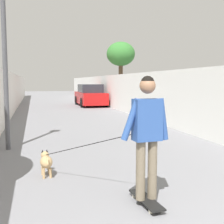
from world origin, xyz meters
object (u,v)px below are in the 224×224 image
at_px(tree_right_far, 121,55).
at_px(car_near, 90,96).
at_px(lamp_post, 4,34).
at_px(dog, 47,161).
at_px(skateboard, 146,200).
at_px(person_skateboarder, 147,128).

bearing_deg(tree_right_far, car_near, 67.10).
xyz_separation_m(tree_right_far, car_near, (0.86, 2.03, -2.86)).
bearing_deg(lamp_post, dog, -160.36).
relative_size(dog, car_near, 0.45).
relative_size(lamp_post, dog, 2.16).
bearing_deg(skateboard, lamp_post, 27.97).
bearing_deg(car_near, dog, 166.36).
height_order(tree_right_far, car_near, tree_right_far).
distance_m(tree_right_far, person_skateboarder, 16.93).
relative_size(lamp_post, skateboard, 5.17).
relative_size(tree_right_far, person_skateboarder, 2.62).
bearing_deg(dog, tree_right_far, -21.65).
relative_size(skateboard, dog, 0.42).
xyz_separation_m(person_skateboarder, car_near, (17.00, -2.43, -0.38)).
bearing_deg(dog, person_skateboarder, -141.81).
bearing_deg(tree_right_far, lamp_post, 151.29).
height_order(tree_right_far, person_skateboarder, tree_right_far).
distance_m(lamp_post, car_near, 13.90).
bearing_deg(tree_right_far, person_skateboarder, 164.56).
xyz_separation_m(tree_right_far, dog, (-14.50, 5.75, -3.30)).
bearing_deg(tree_right_far, skateboard, 164.56).
xyz_separation_m(lamp_post, dog, (-2.42, -0.86, -2.61)).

